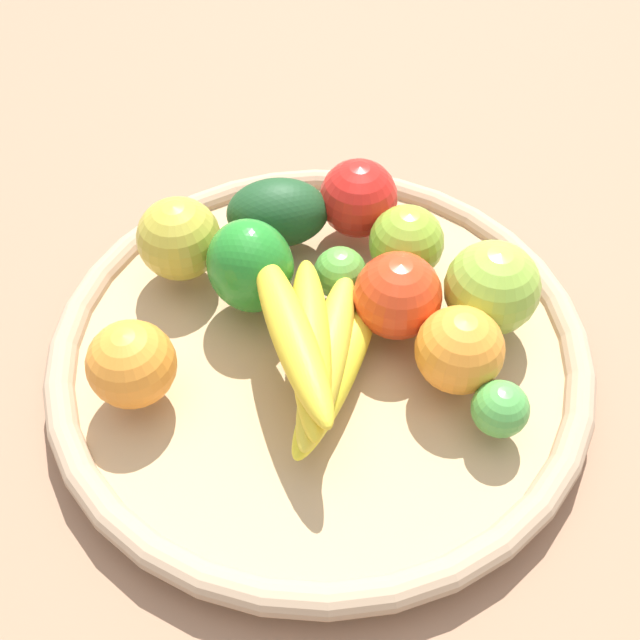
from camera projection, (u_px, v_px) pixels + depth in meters
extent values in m
plane|color=#90684E|center=(320.00, 363.00, 0.65)|extent=(2.40, 2.40, 0.00)
cylinder|color=tan|center=(320.00, 354.00, 0.64)|extent=(0.44, 0.44, 0.03)
torus|color=tan|center=(320.00, 345.00, 0.63)|extent=(0.46, 0.46, 0.03)
ellipsoid|color=yellow|center=(338.00, 369.00, 0.58)|extent=(0.14, 0.15, 0.03)
ellipsoid|color=yellow|center=(327.00, 355.00, 0.57)|extent=(0.16, 0.13, 0.03)
ellipsoid|color=yellow|center=(310.00, 343.00, 0.56)|extent=(0.17, 0.09, 0.03)
ellipsoid|color=yellow|center=(292.00, 334.00, 0.55)|extent=(0.18, 0.05, 0.03)
sphere|color=#85A32E|center=(406.00, 242.00, 0.64)|extent=(0.09, 0.09, 0.07)
sphere|color=red|center=(358.00, 198.00, 0.68)|extent=(0.09, 0.09, 0.07)
ellipsoid|color=#258328|center=(250.00, 266.00, 0.61)|extent=(0.10, 0.10, 0.09)
sphere|color=red|center=(398.00, 296.00, 0.60)|extent=(0.10, 0.10, 0.07)
sphere|color=gold|center=(179.00, 239.00, 0.64)|extent=(0.09, 0.09, 0.07)
sphere|color=#8DB53C|center=(492.00, 288.00, 0.60)|extent=(0.11, 0.11, 0.08)
sphere|color=#4D9E44|center=(500.00, 409.00, 0.55)|extent=(0.06, 0.06, 0.04)
ellipsoid|color=#1D4522|center=(278.00, 213.00, 0.67)|extent=(0.09, 0.11, 0.06)
sphere|color=orange|center=(132.00, 364.00, 0.56)|extent=(0.07, 0.07, 0.07)
sphere|color=#57A03C|center=(340.00, 273.00, 0.63)|extent=(0.07, 0.07, 0.05)
sphere|color=orange|center=(459.00, 350.00, 0.56)|extent=(0.09, 0.09, 0.07)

